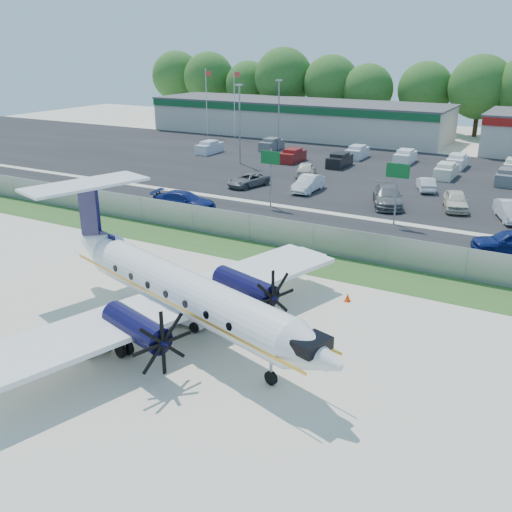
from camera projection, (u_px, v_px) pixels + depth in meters
The scene contains 29 objects.
ground at pixel (196, 338), 27.56m from camera, with size 170.00×170.00×0.00m, color beige.
grass_verge at pixel (300, 261), 37.38m from camera, with size 170.00×4.00×0.02m, color #2D561E.
access_road at pixel (339, 232), 43.11m from camera, with size 170.00×8.00×0.02m, color black.
parking_lot at pixel (412, 178), 60.30m from camera, with size 170.00×32.00×0.02m, color black.
perimeter_fence at pixel (313, 238), 38.67m from camera, with size 120.00×0.06×1.99m.
building_west at pixel (296, 118), 88.33m from camera, with size 46.40×12.40×5.24m.
sign_left at pixel (270, 166), 48.70m from camera, with size 1.80×0.26×5.00m.
sign_mid at pixel (397, 179), 43.69m from camera, with size 1.80×0.26×5.00m.
flagpole_west at pixel (207, 98), 87.00m from camera, with size 1.06×0.12×10.00m.
flagpole_east at pixel (235, 99), 84.72m from camera, with size 1.06×0.12×10.00m.
light_pole_nw at pixel (240, 119), 65.96m from camera, with size 0.90×0.35×9.09m.
light_pole_sw at pixel (279, 111), 74.15m from camera, with size 0.90×0.35×9.09m.
tree_line at pixel (470, 136), 88.14m from camera, with size 112.00×6.00×14.00m, color #26581A, non-canonical shape.
aircraft at pixel (180, 290), 27.19m from camera, with size 19.99×19.50×6.12m.
pushback_tug at pixel (192, 313), 28.84m from camera, with size 2.35×1.77×1.21m.
baggage_cart_near at pixel (92, 340), 26.42m from camera, with size 2.18×1.76×0.99m.
baggage_cart_far at pixel (156, 312), 29.13m from camera, with size 2.27×1.53×1.12m.
cone_nose at pixel (325, 364), 24.89m from camera, with size 0.34×0.34×0.49m.
cone_starboard_wing at pixel (348, 297), 31.47m from camera, with size 0.34×0.34×0.48m.
road_car_west at pixel (185, 210), 48.81m from camera, with size 2.25×5.54×1.61m, color navy.
road_car_mid at pixel (509, 254), 38.63m from camera, with size 2.02×5.02×1.71m, color navy.
parked_car_a at pixel (248, 186), 56.97m from camera, with size 2.15×4.66×1.29m, color #595B5E.
parked_car_b at pixel (308, 191), 55.05m from camera, with size 1.64×4.72×1.55m, color silver.
parked_car_c at pixel (387, 206), 50.16m from camera, with size 2.37×5.83×1.69m, color #595B5E.
parked_car_d at pixel (455, 209), 49.02m from camera, with size 1.89×4.70×1.60m, color beige.
parked_car_e at pixel (509, 220), 46.08m from camera, with size 1.63×4.68×1.54m, color silver.
parked_car_f at pixel (306, 177), 61.22m from camera, with size 1.88×4.67×1.59m, color beige.
parked_car_g at pixel (425, 191), 55.32m from camera, with size 1.40×4.01×1.32m, color silver.
far_parking_rows at pixel (424, 170), 64.40m from camera, with size 56.00×10.00×1.60m, color gray, non-canonical shape.
Camera 1 is at (14.44, -19.93, 13.36)m, focal length 40.00 mm.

